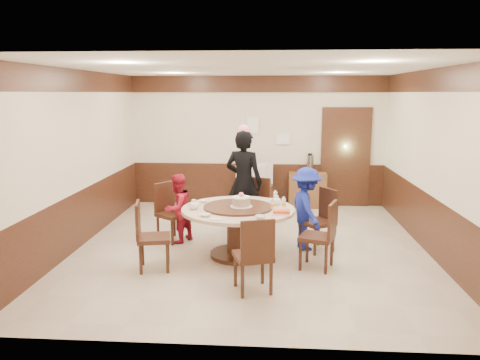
# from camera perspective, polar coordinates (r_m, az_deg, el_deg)

# --- Properties ---
(room) EXTENTS (6.00, 6.04, 2.84)m
(room) POSITION_cam_1_polar(r_m,az_deg,el_deg) (7.33, 1.47, -0.10)
(room) COLOR #C2AF9B
(room) RESTS_ON ground
(banquet_table) EXTENTS (1.69, 1.69, 0.78)m
(banquet_table) POSITION_cam_1_polar(r_m,az_deg,el_deg) (7.03, -0.23, -5.15)
(banquet_table) COLOR #391D12
(banquet_table) RESTS_ON ground
(chair_0) EXTENTS (0.61, 0.61, 0.97)m
(chair_0) POSITION_cam_1_polar(r_m,az_deg,el_deg) (7.46, 9.51, -6.18)
(chair_0) COLOR #391D12
(chair_0) RESTS_ON ground
(chair_1) EXTENTS (0.58, 0.58, 0.97)m
(chair_1) POSITION_cam_1_polar(r_m,az_deg,el_deg) (8.23, 1.80, -4.45)
(chair_1) COLOR #391D12
(chair_1) RESTS_ON ground
(chair_2) EXTENTS (0.62, 0.62, 0.97)m
(chair_2) POSITION_cam_1_polar(r_m,az_deg,el_deg) (7.92, -8.25, -5.16)
(chair_2) COLOR #391D12
(chair_2) RESTS_ON ground
(chair_3) EXTENTS (0.53, 0.52, 0.97)m
(chair_3) POSITION_cam_1_polar(r_m,az_deg,el_deg) (6.70, -10.59, -8.18)
(chair_3) COLOR #391D12
(chair_3) RESTS_ON ground
(chair_4) EXTENTS (0.55, 0.56, 0.97)m
(chair_4) POSITION_cam_1_polar(r_m,az_deg,el_deg) (5.88, 1.64, -10.68)
(chair_4) COLOR #391D12
(chair_4) RESTS_ON ground
(chair_5) EXTENTS (0.57, 0.56, 0.97)m
(chair_5) POSITION_cam_1_polar(r_m,az_deg,el_deg) (6.71, 9.50, -8.11)
(chair_5) COLOR #391D12
(chair_5) RESTS_ON ground
(person_standing) EXTENTS (0.77, 0.63, 1.82)m
(person_standing) POSITION_cam_1_polar(r_m,az_deg,el_deg) (8.10, 0.46, -0.29)
(person_standing) COLOR black
(person_standing) RESTS_ON ground
(person_red) EXTENTS (0.65, 0.70, 1.15)m
(person_red) POSITION_cam_1_polar(r_m,az_deg,el_deg) (7.75, -7.61, -3.45)
(person_red) COLOR #AD172B
(person_red) RESTS_ON ground
(person_blue) EXTENTS (0.71, 0.95, 1.30)m
(person_blue) POSITION_cam_1_polar(r_m,az_deg,el_deg) (7.41, 8.09, -3.48)
(person_blue) COLOR navy
(person_blue) RESTS_ON ground
(birthday_cake) EXTENTS (0.33, 0.33, 0.22)m
(birthday_cake) POSITION_cam_1_polar(r_m,az_deg,el_deg) (6.92, 0.16, -2.65)
(birthday_cake) COLOR white
(birthday_cake) RESTS_ON banquet_table
(teapot_left) EXTENTS (0.17, 0.15, 0.13)m
(teapot_left) POSITION_cam_1_polar(r_m,az_deg,el_deg) (6.91, -5.64, -3.10)
(teapot_left) COLOR white
(teapot_left) RESTS_ON banquet_table
(teapot_right) EXTENTS (0.17, 0.15, 0.13)m
(teapot_right) POSITION_cam_1_polar(r_m,az_deg,el_deg) (7.17, 4.43, -2.59)
(teapot_right) COLOR white
(teapot_right) RESTS_ON banquet_table
(bowl_0) EXTENTS (0.15, 0.15, 0.04)m
(bowl_0) POSITION_cam_1_polar(r_m,az_deg,el_deg) (7.36, -4.43, -2.57)
(bowl_0) COLOR white
(bowl_0) RESTS_ON banquet_table
(bowl_1) EXTENTS (0.14, 0.14, 0.04)m
(bowl_1) POSITION_cam_1_polar(r_m,az_deg,el_deg) (6.40, 2.49, -4.52)
(bowl_1) COLOR white
(bowl_1) RESTS_ON banquet_table
(bowl_2) EXTENTS (0.15, 0.15, 0.04)m
(bowl_2) POSITION_cam_1_polar(r_m,az_deg,el_deg) (6.52, -4.25, -4.29)
(bowl_2) COLOR white
(bowl_2) RESTS_ON banquet_table
(bowl_3) EXTENTS (0.13, 0.13, 0.04)m
(bowl_3) POSITION_cam_1_polar(r_m,az_deg,el_deg) (6.82, 5.03, -3.61)
(bowl_3) COLOR white
(bowl_3) RESTS_ON banquet_table
(bowl_4) EXTENTS (0.16, 0.16, 0.04)m
(bowl_4) POSITION_cam_1_polar(r_m,az_deg,el_deg) (7.17, -5.60, -2.94)
(bowl_4) COLOR white
(bowl_4) RESTS_ON banquet_table
(saucer_near) EXTENTS (0.18, 0.18, 0.01)m
(saucer_near) POSITION_cam_1_polar(r_m,az_deg,el_deg) (6.37, -2.91, -4.75)
(saucer_near) COLOR white
(saucer_near) RESTS_ON banquet_table
(saucer_far) EXTENTS (0.18, 0.18, 0.01)m
(saucer_far) POSITION_cam_1_polar(r_m,az_deg,el_deg) (7.44, 3.52, -2.51)
(saucer_far) COLOR white
(saucer_far) RESTS_ON banquet_table
(shrimp_platter) EXTENTS (0.30, 0.20, 0.06)m
(shrimp_platter) POSITION_cam_1_polar(r_m,az_deg,el_deg) (6.63, 5.05, -3.96)
(shrimp_platter) COLOR white
(shrimp_platter) RESTS_ON banquet_table
(bottle_0) EXTENTS (0.06, 0.06, 0.16)m
(bottle_0) POSITION_cam_1_polar(r_m,az_deg,el_deg) (6.85, 3.96, -3.02)
(bottle_0) COLOR white
(bottle_0) RESTS_ON banquet_table
(bottle_1) EXTENTS (0.06, 0.06, 0.16)m
(bottle_1) POSITION_cam_1_polar(r_m,az_deg,el_deg) (6.94, 5.34, -2.87)
(bottle_1) COLOR white
(bottle_1) RESTS_ON banquet_table
(bottle_2) EXTENTS (0.06, 0.06, 0.16)m
(bottle_2) POSITION_cam_1_polar(r_m,az_deg,el_deg) (7.37, 4.33, -2.05)
(bottle_2) COLOR white
(bottle_2) RESTS_ON banquet_table
(tv_stand) EXTENTS (0.85, 0.45, 0.50)m
(tv_stand) POSITION_cam_1_polar(r_m,az_deg,el_deg) (10.18, 1.65, -1.84)
(tv_stand) COLOR #391D12
(tv_stand) RESTS_ON ground
(television) EXTENTS (0.82, 0.21, 0.47)m
(television) POSITION_cam_1_polar(r_m,az_deg,el_deg) (10.09, 1.66, 0.86)
(television) COLOR gray
(television) RESTS_ON tv_stand
(side_cabinet) EXTENTS (0.80, 0.40, 0.75)m
(side_cabinet) POSITION_cam_1_polar(r_m,az_deg,el_deg) (10.21, 8.19, -1.19)
(side_cabinet) COLOR brown
(side_cabinet) RESTS_ON ground
(thermos) EXTENTS (0.15, 0.15, 0.38)m
(thermos) POSITION_cam_1_polar(r_m,az_deg,el_deg) (10.11, 8.53, 1.94)
(thermos) COLOR silver
(thermos) RESTS_ON side_cabinet
(notice_left) EXTENTS (0.25, 0.00, 0.35)m
(notice_left) POSITION_cam_1_polar(r_m,az_deg,el_deg) (10.17, 1.60, 6.69)
(notice_left) COLOR white
(notice_left) RESTS_ON room
(notice_right) EXTENTS (0.30, 0.00, 0.22)m
(notice_right) POSITION_cam_1_polar(r_m,az_deg,el_deg) (10.19, 5.26, 4.97)
(notice_right) COLOR white
(notice_right) RESTS_ON room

